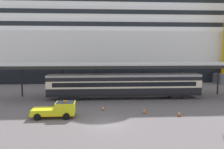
# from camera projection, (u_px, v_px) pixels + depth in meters

# --- Properties ---
(ground_plane) EXTENTS (400.00, 400.00, 0.00)m
(ground_plane) POSITION_uv_depth(u_px,v_px,m) (108.00, 123.00, 24.42)
(ground_plane) COLOR #615B5D
(cruise_ship) EXTENTS (165.00, 30.94, 42.84)m
(cruise_ship) POSITION_uv_depth(u_px,v_px,m) (130.00, 28.00, 67.44)
(cruise_ship) COLOR black
(cruise_ship) RESTS_ON ground
(platform_canopy) EXTENTS (42.41, 5.39, 5.91)m
(platform_canopy) POSITION_uv_depth(u_px,v_px,m) (124.00, 65.00, 36.66)
(platform_canopy) COLOR silver
(platform_canopy) RESTS_ON ground
(train_carriage) EXTENTS (25.28, 2.81, 4.11)m
(train_carriage) POSITION_uv_depth(u_px,v_px,m) (124.00, 85.00, 36.61)
(train_carriage) COLOR black
(train_carriage) RESTS_ON ground
(service_truck) EXTENTS (5.23, 2.31, 2.02)m
(service_truck) POSITION_uv_depth(u_px,v_px,m) (58.00, 109.00, 26.54)
(service_truck) COLOR yellow
(service_truck) RESTS_ON ground
(traffic_cone_near) EXTENTS (0.36, 0.36, 0.71)m
(traffic_cone_near) POSITION_uv_depth(u_px,v_px,m) (145.00, 111.00, 28.31)
(traffic_cone_near) COLOR black
(traffic_cone_near) RESTS_ON ground
(traffic_cone_mid) EXTENTS (0.36, 0.36, 0.69)m
(traffic_cone_mid) POSITION_uv_depth(u_px,v_px,m) (103.00, 108.00, 29.71)
(traffic_cone_mid) COLOR black
(traffic_cone_mid) RESTS_ON ground
(traffic_cone_far) EXTENTS (0.36, 0.36, 0.73)m
(traffic_cone_far) POSITION_uv_depth(u_px,v_px,m) (179.00, 113.00, 27.06)
(traffic_cone_far) COLOR black
(traffic_cone_far) RESTS_ON ground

